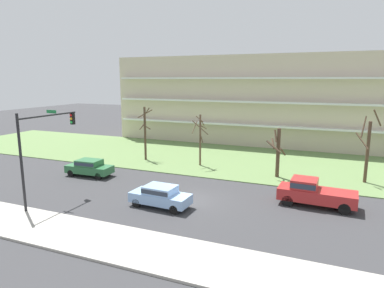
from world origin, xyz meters
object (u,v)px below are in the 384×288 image
(tree_left, at_px, (200,138))
(sedan_blue_near_left, at_px, (160,195))
(tree_center, at_px, (278,152))
(sedan_green_center_left, at_px, (89,167))
(tree_far_left, at_px, (145,132))
(tree_right, at_px, (367,149))
(traffic_signal_mast, at_px, (41,142))
(pickup_red_center_right, at_px, (313,192))

(tree_left, xyz_separation_m, sedan_blue_near_left, (1.61, -12.00, -2.19))
(tree_center, xyz_separation_m, sedan_green_center_left, (-16.57, -6.23, -1.62))
(tree_far_left, bearing_deg, tree_left, -1.19)
(tree_left, height_order, tree_right, tree_right)
(tree_center, bearing_deg, tree_right, 9.52)
(traffic_signal_mast, bearing_deg, tree_right, 33.85)
(tree_left, distance_m, traffic_signal_mast, 16.24)
(tree_left, relative_size, sedan_blue_near_left, 1.22)
(tree_far_left, height_order, tree_right, tree_right)
(traffic_signal_mast, bearing_deg, pickup_red_center_right, 21.97)
(tree_far_left, bearing_deg, sedan_blue_near_left, -55.66)
(sedan_green_center_left, distance_m, traffic_signal_mast, 8.49)
(tree_right, height_order, sedan_blue_near_left, tree_right)
(pickup_red_center_right, bearing_deg, sedan_green_center_left, 2.67)
(tree_center, bearing_deg, sedan_blue_near_left, -121.54)
(tree_far_left, distance_m, tree_right, 22.35)
(tree_left, bearing_deg, sedan_blue_near_left, -82.37)
(tree_center, bearing_deg, pickup_red_center_right, -60.14)
(sedan_green_center_left, bearing_deg, tree_left, -141.15)
(tree_right, height_order, pickup_red_center_right, tree_right)
(tree_right, distance_m, sedan_blue_near_left, 18.60)
(tree_center, height_order, tree_right, tree_right)
(tree_right, distance_m, pickup_red_center_right, 8.69)
(tree_far_left, height_order, sedan_blue_near_left, tree_far_left)
(tree_center, relative_size, pickup_red_center_right, 0.85)
(tree_center, relative_size, tree_right, 0.70)
(tree_left, distance_m, pickup_red_center_right, 14.10)
(tree_left, distance_m, tree_center, 8.31)
(tree_far_left, height_order, tree_left, tree_far_left)
(tree_center, height_order, sedan_blue_near_left, tree_center)
(tree_far_left, distance_m, sedan_blue_near_left, 14.90)
(sedan_green_center_left, distance_m, pickup_red_center_right, 20.15)
(tree_center, bearing_deg, traffic_signal_mast, -137.16)
(sedan_blue_near_left, height_order, sedan_green_center_left, same)
(pickup_red_center_right, bearing_deg, tree_right, -114.88)
(tree_far_left, xyz_separation_m, tree_left, (6.69, -0.14, -0.23))
(tree_far_left, bearing_deg, pickup_red_center_right, -22.47)
(sedan_green_center_left, xyz_separation_m, pickup_red_center_right, (20.15, 0.01, 0.14))
(tree_left, distance_m, sedan_green_center_left, 11.46)
(tree_right, xyz_separation_m, sedan_blue_near_left, (-14.05, -11.98, -2.26))
(tree_right, bearing_deg, pickup_red_center_right, -117.52)
(sedan_blue_near_left, relative_size, traffic_signal_mast, 0.65)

